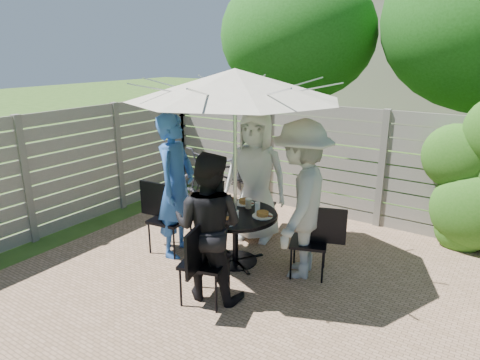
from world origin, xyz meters
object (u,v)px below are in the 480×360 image
Objects in this scene: person_right at (301,200)px; bicycle at (223,174)px; plate_back at (245,202)px; plate_left at (209,208)px; plate_front at (225,221)px; glass_left at (213,208)px; chair_front at (205,278)px; chair_right at (309,255)px; umbrella at (235,84)px; glass_right at (257,207)px; patio_table at (235,228)px; chair_left at (169,232)px; coffee_cup at (248,204)px; glass_front at (236,216)px; person_back at (256,177)px; person_left at (176,186)px; syrup_jug at (232,205)px; chair_back at (258,217)px; person_front at (209,227)px; plate_right at (263,215)px.

person_right is 0.97× the size of bicycle.
plate_back and plate_left have the same top height.
glass_left reaches higher than plate_front.
chair_right is at bearing -46.88° from chair_front.
umbrella is 11.91× the size of plate_back.
plate_front is 0.53m from glass_right.
patio_table is 9.21× the size of glass_left.
chair_left is at bearing -6.19° from chair_right.
glass_front is at bearing -75.39° from coffee_cup.
plate_front is (0.29, -1.15, -0.22)m from person_back.
person_left reaches higher than plate_front.
person_right is at bearing 3.61° from glass_right.
glass_front is 0.35m from syrup_jug.
bicycle is (-2.34, 1.65, -0.44)m from person_right.
glass_front is at bearing -98.97° from glass_right.
chair_back is 0.56× the size of person_front.
umbrella is 1.55m from glass_left.
plate_left is at bearing 7.12° from chair_left.
person_left is (-0.81, -0.20, -1.33)m from umbrella.
umbrella is 11.91× the size of plate_left.
glass_front is at bearing 5.85° from chair_back.
patio_table is 9.21× the size of glass_right.
glass_right is at bearing -84.50° from person_left.
syrup_jug is (-0.16, 0.38, 0.06)m from plate_front.
person_back is at bearing 104.03° from patio_table.
chair_right is 1.02m from coffee_cup.
person_back reaches higher than syrup_jug.
person_back is 11.79× the size of syrup_jug.
umbrella is 11.91× the size of plate_right.
person_front is 0.91m from plate_left.
coffee_cup is at bearing -106.77° from person_right.
person_back is 0.52m from plate_back.
glass_left is at bearing -105.52° from person_back.
patio_table is 0.96m from person_left.
person_right reaches higher than plate_front.
umbrella is 2.22m from chair_left.
umbrella reaches higher than syrup_jug.
plate_front is (0.44, -0.26, 0.00)m from plate_left.
person_front is 3.19m from bicycle.
chair_right reaches higher than glass_right.
person_front reaches higher than chair_right.
person_front is at bearing -52.52° from plate_left.
glass_left is (-0.23, -0.16, -1.53)m from umbrella.
bicycle is at bearing 121.50° from plate_left.
person_front is at bearing -81.41° from coffee_cup.
bicycle is at bearing -138.06° from chair_back.
person_left is 7.39× the size of plate_front.
glass_front is (-0.07, 0.71, 0.47)m from chair_front.
chair_right is 3.46× the size of plate_back.
plate_front is at bearing -105.15° from glass_right.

